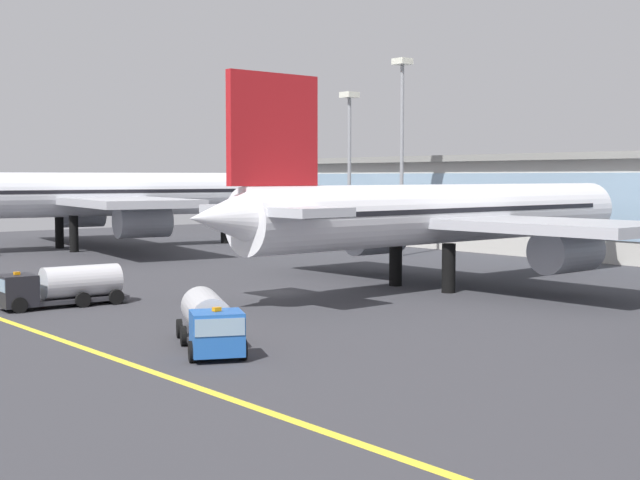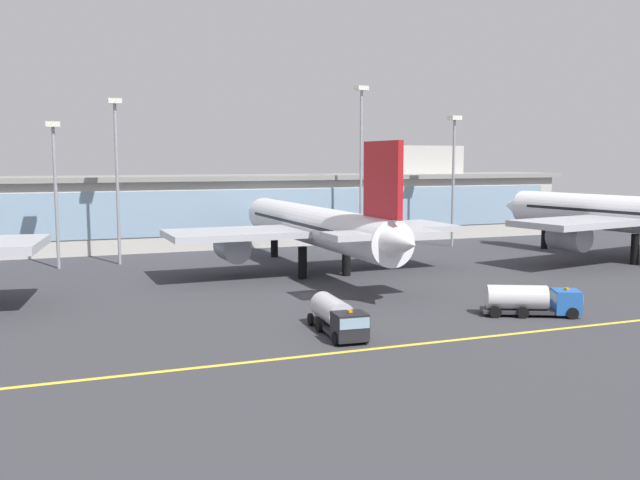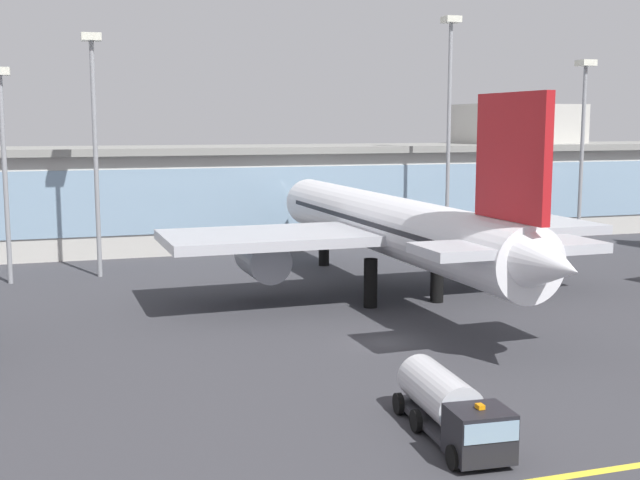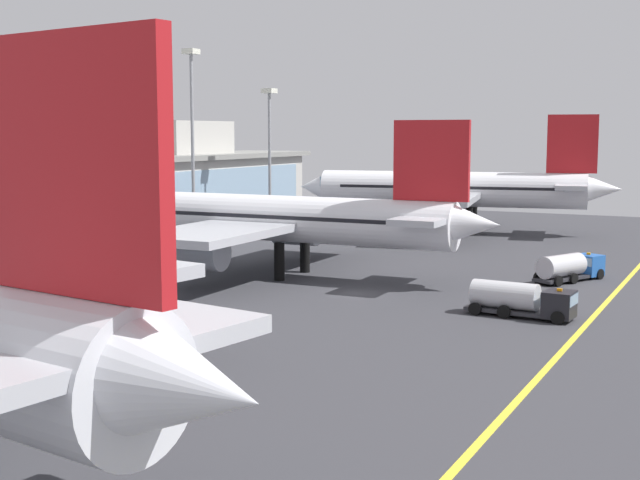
{
  "view_description": "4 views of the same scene",
  "coord_description": "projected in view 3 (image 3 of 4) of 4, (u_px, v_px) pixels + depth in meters",
  "views": [
    {
      "loc": [
        56.73,
        -42.38,
        9.36
      ],
      "look_at": [
        2.54,
        2.36,
        4.27
      ],
      "focal_mm": 49.66,
      "sensor_mm": 36.0,
      "label": 1
    },
    {
      "loc": [
        -25.95,
        -70.34,
        14.78
      ],
      "look_at": [
        1.96,
        1.9,
        5.78
      ],
      "focal_mm": 39.42,
      "sensor_mm": 36.0,
      "label": 2
    },
    {
      "loc": [
        -20.9,
        -50.02,
        14.74
      ],
      "look_at": [
        -2.41,
        7.08,
        6.16
      ],
      "focal_mm": 46.22,
      "sensor_mm": 36.0,
      "label": 3
    },
    {
      "loc": [
        -74.63,
        -33.68,
        15.4
      ],
      "look_at": [
        3.01,
        5.68,
        4.52
      ],
      "focal_mm": 48.53,
      "sensor_mm": 36.0,
      "label": 4
    }
  ],
  "objects": [
    {
      "name": "apron_light_mast_west",
      "position": [
        583.0,
        125.0,
        94.59
      ],
      "size": [
        1.8,
        1.8,
        21.81
      ],
      "color": "gray",
      "rests_on": "ground"
    },
    {
      "name": "taxiway_centreline_stripe",
      "position": [
        585.0,
        474.0,
        34.85
      ],
      "size": [
        146.72,
        0.5,
        0.01
      ],
      "primitive_type": "cube",
      "color": "yellow",
      "rests_on": "ground"
    },
    {
      "name": "terminal_building",
      "position": [
        252.0,
        192.0,
        99.58
      ],
      "size": [
        134.0,
        14.0,
        17.17
      ],
      "color": "beige",
      "rests_on": "ground"
    },
    {
      "name": "apron_light_mast_far_east",
      "position": [
        3.0,
        140.0,
        74.16
      ],
      "size": [
        1.8,
        1.8,
        19.62
      ],
      "color": "gray",
      "rests_on": "ground"
    },
    {
      "name": "ground_plane",
      "position": [
        386.0,
        343.0,
        55.57
      ],
      "size": [
        183.39,
        183.39,
        0.0
      ],
      "primitive_type": "plane",
      "color": "#38383D"
    },
    {
      "name": "apron_light_mast_centre",
      "position": [
        94.0,
        119.0,
        77.34
      ],
      "size": [
        1.8,
        1.8,
        22.96
      ],
      "color": "gray",
      "rests_on": "ground"
    },
    {
      "name": "fuel_tanker_truck",
      "position": [
        452.0,
        408.0,
        38.43
      ],
      "size": [
        3.45,
        9.19,
        2.9
      ],
      "rotation": [
        0.0,
        0.0,
        4.64
      ],
      "color": "black",
      "rests_on": "ground"
    },
    {
      "name": "airliner_near_right",
      "position": [
        390.0,
        227.0,
        69.22
      ],
      "size": [
        38.01,
        51.1,
        16.59
      ],
      "rotation": [
        0.0,
        0.0,
        1.59
      ],
      "color": "black",
      "rests_on": "ground"
    },
    {
      "name": "apron_light_mast_east",
      "position": [
        449.0,
        103.0,
        92.1
      ],
      "size": [
        1.8,
        1.8,
        26.36
      ],
      "color": "gray",
      "rests_on": "ground"
    }
  ]
}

